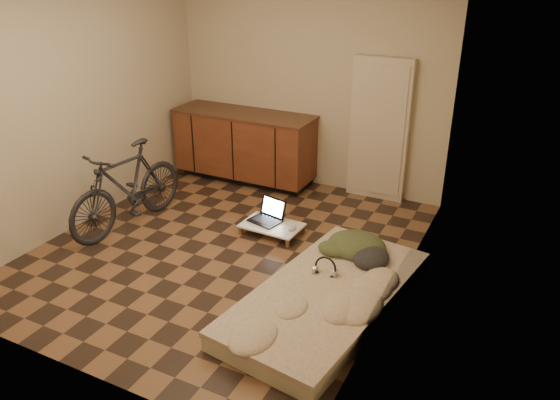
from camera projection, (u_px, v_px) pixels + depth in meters
The scene contains 10 objects.
room_shell at pixel (220, 126), 5.04m from camera, with size 3.50×4.00×2.60m.
cabinets at pixel (245, 146), 7.08m from camera, with size 1.84×0.62×0.91m.
appliance_panel at pixel (379, 130), 6.41m from camera, with size 0.70×0.10×1.70m, color beige.
bicycle at pixel (126, 183), 5.82m from camera, with size 0.47×1.58×1.02m, color black.
futon at pixel (327, 297), 4.63m from camera, with size 1.28×2.21×0.18m.
clothing_pile at pixel (360, 242), 5.09m from camera, with size 0.60×0.50×0.24m, color #374126, non-canonical shape.
headphones at pixel (325, 267), 4.77m from camera, with size 0.23×0.21×0.15m, color black, non-canonical shape.
lap_desk at pixel (272, 226), 5.84m from camera, with size 0.65×0.44×0.11m.
laptop at pixel (268, 216), 5.91m from camera, with size 0.38×0.36×0.22m.
mouse at pixel (292, 228), 5.71m from camera, with size 0.07×0.11×0.04m, color silver.
Camera 1 is at (2.68, -4.10, 2.78)m, focal length 35.00 mm.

